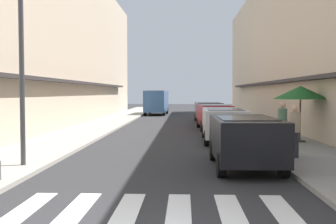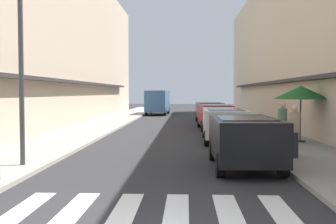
{
  "view_description": "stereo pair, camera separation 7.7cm",
  "coord_description": "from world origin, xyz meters",
  "px_view_note": "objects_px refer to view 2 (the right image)",
  "views": [
    {
      "loc": [
        0.57,
        -5.3,
        2.18
      ],
      "look_at": [
        -0.08,
        10.9,
        1.4
      ],
      "focal_mm": 43.51,
      "sensor_mm": 36.0,
      "label": 1
    },
    {
      "loc": [
        0.65,
        -5.3,
        2.18
      ],
      "look_at": [
        -0.08,
        10.9,
        1.4
      ],
      "focal_mm": 43.51,
      "sensor_mm": 36.0,
      "label": 2
    }
  ],
  "objects_px": {
    "street_lamp": "(27,46)",
    "cafe_umbrella": "(301,93)",
    "pedestrian_walking_far": "(282,124)",
    "parked_car_near": "(244,136)",
    "parked_car_mid": "(224,121)",
    "parked_car_distant": "(209,110)",
    "pedestrian_walking_near": "(294,130)",
    "parked_car_far": "(215,114)",
    "delivery_van": "(158,100)"
  },
  "relations": [
    {
      "from": "parked_car_far",
      "to": "parked_car_near",
      "type": "bearing_deg",
      "value": -90.0
    },
    {
      "from": "delivery_van",
      "to": "pedestrian_walking_far",
      "type": "distance_m",
      "value": 25.66
    },
    {
      "from": "pedestrian_walking_near",
      "to": "pedestrian_walking_far",
      "type": "distance_m",
      "value": 2.06
    },
    {
      "from": "parked_car_mid",
      "to": "pedestrian_walking_far",
      "type": "distance_m",
      "value": 3.48
    },
    {
      "from": "pedestrian_walking_near",
      "to": "parked_car_distant",
      "type": "bearing_deg",
      "value": 14.15
    },
    {
      "from": "parked_car_distant",
      "to": "street_lamp",
      "type": "distance_m",
      "value": 19.52
    },
    {
      "from": "parked_car_mid",
      "to": "pedestrian_walking_near",
      "type": "height_order",
      "value": "pedestrian_walking_near"
    },
    {
      "from": "parked_car_mid",
      "to": "parked_car_far",
      "type": "height_order",
      "value": "same"
    },
    {
      "from": "street_lamp",
      "to": "pedestrian_walking_far",
      "type": "height_order",
      "value": "street_lamp"
    },
    {
      "from": "delivery_van",
      "to": "parked_car_far",
      "type": "bearing_deg",
      "value": -74.39
    },
    {
      "from": "street_lamp",
      "to": "cafe_umbrella",
      "type": "bearing_deg",
      "value": 32.36
    },
    {
      "from": "parked_car_distant",
      "to": "pedestrian_walking_near",
      "type": "height_order",
      "value": "pedestrian_walking_near"
    },
    {
      "from": "parked_car_distant",
      "to": "street_lamp",
      "type": "relative_size",
      "value": 0.77
    },
    {
      "from": "parked_car_near",
      "to": "parked_car_distant",
      "type": "xyz_separation_m",
      "value": [
        -0.0,
        17.97,
        0.0
      ]
    },
    {
      "from": "parked_car_distant",
      "to": "pedestrian_walking_near",
      "type": "xyz_separation_m",
      "value": [
        1.75,
        -16.73,
        0.07
      ]
    },
    {
      "from": "pedestrian_walking_far",
      "to": "parked_car_near",
      "type": "bearing_deg",
      "value": 73.36
    },
    {
      "from": "delivery_van",
      "to": "street_lamp",
      "type": "relative_size",
      "value": 0.99
    },
    {
      "from": "street_lamp",
      "to": "parked_car_near",
      "type": "bearing_deg",
      "value": 3.59
    },
    {
      "from": "street_lamp",
      "to": "cafe_umbrella",
      "type": "distance_m",
      "value": 11.02
    },
    {
      "from": "parked_car_mid",
      "to": "parked_car_far",
      "type": "relative_size",
      "value": 1.02
    },
    {
      "from": "delivery_van",
      "to": "cafe_umbrella",
      "type": "height_order",
      "value": "cafe_umbrella"
    },
    {
      "from": "street_lamp",
      "to": "pedestrian_walking_far",
      "type": "xyz_separation_m",
      "value": [
        7.99,
        3.68,
        -2.48
      ]
    },
    {
      "from": "parked_car_near",
      "to": "parked_car_mid",
      "type": "height_order",
      "value": "same"
    },
    {
      "from": "delivery_van",
      "to": "pedestrian_walking_near",
      "type": "bearing_deg",
      "value": -77.0
    },
    {
      "from": "delivery_van",
      "to": "parked_car_distant",
      "type": "bearing_deg",
      "value": -66.33
    },
    {
      "from": "street_lamp",
      "to": "pedestrian_walking_far",
      "type": "bearing_deg",
      "value": 24.75
    },
    {
      "from": "cafe_umbrella",
      "to": "pedestrian_walking_near",
      "type": "relative_size",
      "value": 1.4
    },
    {
      "from": "parked_car_mid",
      "to": "parked_car_far",
      "type": "bearing_deg",
      "value": 90.0
    },
    {
      "from": "pedestrian_walking_near",
      "to": "parked_car_mid",
      "type": "bearing_deg",
      "value": 27.45
    },
    {
      "from": "parked_car_mid",
      "to": "pedestrian_walking_near",
      "type": "bearing_deg",
      "value": -70.72
    },
    {
      "from": "parked_car_mid",
      "to": "parked_car_distant",
      "type": "bearing_deg",
      "value": 90.0
    },
    {
      "from": "parked_car_far",
      "to": "delivery_van",
      "type": "height_order",
      "value": "delivery_van"
    },
    {
      "from": "parked_car_near",
      "to": "pedestrian_walking_near",
      "type": "distance_m",
      "value": 2.15
    },
    {
      "from": "parked_car_near",
      "to": "street_lamp",
      "type": "bearing_deg",
      "value": -176.41
    },
    {
      "from": "parked_car_mid",
      "to": "parked_car_distant",
      "type": "relative_size",
      "value": 1.06
    },
    {
      "from": "pedestrian_walking_near",
      "to": "pedestrian_walking_far",
      "type": "relative_size",
      "value": 0.98
    },
    {
      "from": "cafe_umbrella",
      "to": "pedestrian_walking_near",
      "type": "bearing_deg",
      "value": -107.74
    },
    {
      "from": "parked_car_far",
      "to": "street_lamp",
      "type": "xyz_separation_m",
      "value": [
        -6.13,
        -12.56,
        2.57
      ]
    },
    {
      "from": "delivery_van",
      "to": "street_lamp",
      "type": "xyz_separation_m",
      "value": [
        -1.67,
        -28.55,
        2.09
      ]
    },
    {
      "from": "cafe_umbrella",
      "to": "delivery_van",
      "type": "bearing_deg",
      "value": 108.45
    },
    {
      "from": "parked_car_far",
      "to": "pedestrian_walking_near",
      "type": "bearing_deg",
      "value": -80.91
    },
    {
      "from": "parked_car_distant",
      "to": "street_lamp",
      "type": "xyz_separation_m",
      "value": [
        -6.13,
        -18.36,
        2.57
      ]
    },
    {
      "from": "street_lamp",
      "to": "pedestrian_walking_far",
      "type": "distance_m",
      "value": 9.14
    },
    {
      "from": "parked_car_near",
      "to": "parked_car_distant",
      "type": "distance_m",
      "value": 17.97
    },
    {
      "from": "parked_car_distant",
      "to": "pedestrian_walking_far",
      "type": "relative_size",
      "value": 2.5
    },
    {
      "from": "parked_car_mid",
      "to": "cafe_umbrella",
      "type": "xyz_separation_m",
      "value": [
        3.1,
        -0.78,
        1.25
      ]
    },
    {
      "from": "parked_car_mid",
      "to": "pedestrian_walking_far",
      "type": "bearing_deg",
      "value": -57.84
    },
    {
      "from": "cafe_umbrella",
      "to": "pedestrian_walking_far",
      "type": "distance_m",
      "value": 2.76
    },
    {
      "from": "parked_car_mid",
      "to": "delivery_van",
      "type": "bearing_deg",
      "value": 101.52
    },
    {
      "from": "pedestrian_walking_far",
      "to": "parked_car_mid",
      "type": "bearing_deg",
      "value": -45.14
    }
  ]
}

